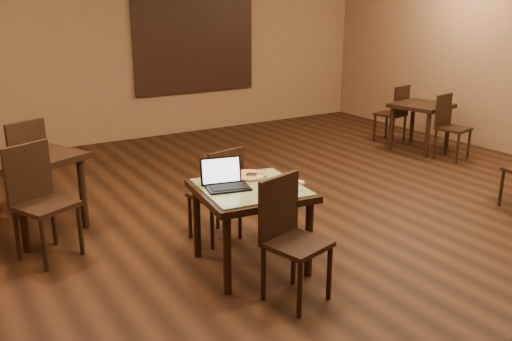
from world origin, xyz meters
TOP-DOWN VIEW (x-y plane):
  - ground at (0.00, 0.00)m, footprint 10.00×10.00m
  - wall_back at (0.00, 5.00)m, footprint 8.00×0.02m
  - mural at (0.50, 4.96)m, footprint 2.34×0.05m
  - tiled_table at (-1.49, -0.24)m, footprint 1.03×1.03m
  - chair_main_near at (-1.51, -0.85)m, footprint 0.53×0.53m
  - chair_main_far at (-1.47, 0.38)m, footprint 0.49×0.49m
  - laptop at (-1.69, -0.13)m, footprint 0.41×0.36m
  - plate at (-1.27, -0.42)m, footprint 0.26×0.26m
  - pizza_slice at (-1.27, -0.42)m, footprint 0.26×0.26m
  - pizza_pan at (-1.37, 0.00)m, footprint 0.35×0.35m
  - pizza_whole at (-1.37, 0.00)m, footprint 0.32×0.32m
  - spatula at (-1.35, -0.02)m, footprint 0.24×0.22m
  - napkin_roll at (-1.09, -0.38)m, footprint 0.08×0.16m
  - other_table_a at (2.97, 1.83)m, footprint 0.96×0.96m
  - other_table_a_chair_near at (2.95, 1.26)m, footprint 0.50×0.50m
  - other_table_a_chair_far at (2.99, 2.41)m, footprint 0.50×0.50m
  - other_table_b at (-3.00, 1.62)m, footprint 1.17×1.17m
  - other_table_b_chair_near at (-3.04, 0.99)m, footprint 0.62×0.62m
  - other_table_b_chair_far at (-2.96, 2.25)m, footprint 0.62×0.62m

SIDE VIEW (x-z plane):
  - ground at x=0.00m, z-range 0.00..0.00m
  - chair_main_far at x=-1.47m, z-range 0.06..1.03m
  - other_table_a_chair_near at x=2.95m, z-range 0.06..1.04m
  - other_table_a_chair_far at x=2.99m, z-range 0.06..1.04m
  - chair_main_near at x=-1.51m, z-range 0.06..1.07m
  - other_table_b_chair_near at x=-3.04m, z-range 0.07..1.14m
  - other_table_b_chair_far at x=-2.96m, z-range 0.07..1.14m
  - other_table_a at x=2.97m, z-range 0.25..1.01m
  - tiled_table at x=-1.49m, z-range 0.28..1.04m
  - other_table_b at x=-3.00m, z-range 0.27..1.10m
  - pizza_pan at x=-1.37m, z-range 0.76..0.77m
  - plate at x=-1.27m, z-range 0.76..0.78m
  - pizza_whole at x=-1.37m, z-range 0.77..0.79m
  - napkin_roll at x=-1.09m, z-range 0.76..0.80m
  - pizza_slice at x=-1.27m, z-range 0.77..0.80m
  - spatula at x=-1.35m, z-range 0.79..0.79m
  - laptop at x=-1.69m, z-range 0.70..0.95m
  - wall_back at x=0.00m, z-range 0.00..3.00m
  - mural at x=0.50m, z-range 0.73..2.37m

